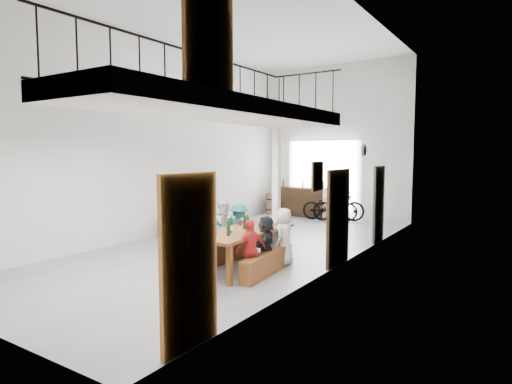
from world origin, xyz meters
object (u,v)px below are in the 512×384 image
Objects in this scene: bench_inner at (218,251)px; bicycle_near at (330,206)px; side_bench at (185,224)px; serving_counter at (302,202)px; host_standing at (204,246)px; tasting_table at (243,234)px; oak_barrel at (273,204)px.

bicycle_near is (-0.35, 6.78, 0.25)m from bench_inner.
serving_counter is (1.40, 4.92, 0.28)m from side_bench.
bicycle_near is at bearing 59.05° from side_bench.
host_standing reaches higher than serving_counter.
serving_counter reaches higher than bicycle_near.
serving_counter reaches higher than tasting_table.
tasting_table is 1.33× the size of bicycle_near.
bench_inner is 2.11m from host_standing.
bench_inner is 1.22× the size of side_bench.
bench_inner is 6.79m from bicycle_near.
serving_counter is (-1.64, 7.22, 0.28)m from bench_inner.
host_standing is at bearing -44.59° from side_bench.
bicycle_near reaches higher than bench_inner.
bench_inner is 7.50m from oak_barrel.
side_bench is 5.22m from bicycle_near.
tasting_table is at bearing -67.58° from serving_counter.
host_standing is at bearing -66.29° from oak_barrel.
side_bench is at bearing -93.31° from oak_barrel.
bench_inner is at bearing -68.35° from oak_barrel.
bicycle_near reaches higher than tasting_table.
serving_counter is at bearing 55.93° from bicycle_near.
tasting_table is 4.43m from side_bench.
side_bench is at bearing 145.37° from bench_inner.
tasting_table is 6.92m from bicycle_near.
side_bench is at bearing 146.45° from tasting_table.
bicycle_near is (2.68, 4.48, 0.25)m from side_bench.
tasting_table is 7.65m from serving_counter.
serving_counter reaches higher than bench_inner.
bicycle_near is at bearing 95.48° from bench_inner.
oak_barrel is at bearing -162.71° from serving_counter.
bench_inner is at bearing -72.42° from serving_counter.
bench_inner is at bearing 173.43° from tasting_table.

